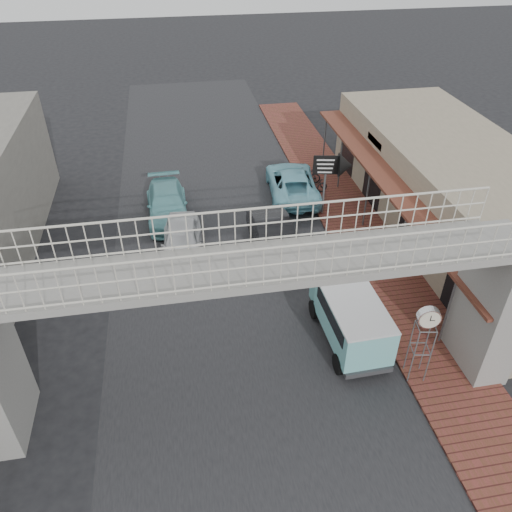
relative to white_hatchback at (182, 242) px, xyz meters
name	(u,v)px	position (x,y,z in m)	size (l,w,h in m)	color
ground	(239,310)	(1.93, -4.07, -0.74)	(120.00, 120.00, 0.00)	black
road_strip	(239,310)	(1.93, -4.07, -0.73)	(10.00, 60.00, 0.01)	black
sidewalk	(369,249)	(8.43, -1.07, -0.69)	(3.00, 40.00, 0.10)	brown
shophouse_row	(459,193)	(12.90, -0.07, 1.27)	(7.20, 18.00, 4.00)	gray
footbridge	(257,319)	(1.93, -8.07, 2.44)	(16.40, 2.40, 6.34)	gray
white_hatchback	(182,242)	(0.00, 0.00, 0.00)	(1.75, 4.34, 1.48)	white
dark_sedan	(274,238)	(4.09, -0.45, 0.03)	(1.63, 4.68, 1.54)	black
angkot_curb	(292,183)	(6.13, 4.65, 0.00)	(2.45, 5.31, 1.48)	#7ECADB
angkot_far	(167,204)	(-0.53, 3.53, -0.04)	(1.96, 4.82, 1.40)	#6BB4B9
angkot_van	(351,315)	(5.59, -6.41, 0.52)	(1.97, 4.10, 1.98)	black
motorcycle_near	(313,186)	(7.23, 4.46, -0.20)	(0.58, 1.65, 0.87)	black
motorcycle_far	(307,175)	(7.23, 5.68, -0.18)	(0.43, 1.51, 0.91)	black
street_clock	(428,321)	(7.23, -8.40, 1.82)	(0.76, 0.66, 2.97)	#59595B
arrow_sign	(343,166)	(7.96, 2.21, 1.97)	(1.94, 1.27, 3.23)	#59595B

